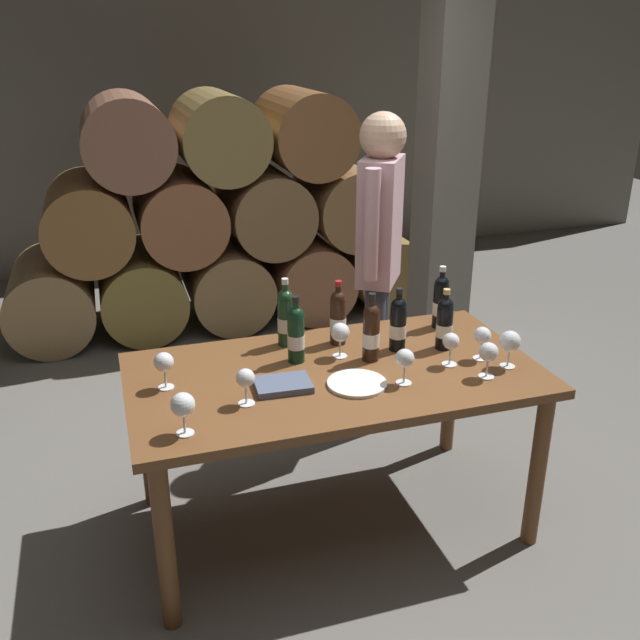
# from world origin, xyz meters

# --- Properties ---
(ground_plane) EXTENTS (14.00, 14.00, 0.00)m
(ground_plane) POSITION_xyz_m (0.00, 0.00, 0.00)
(ground_plane) COLOR #66635E
(cellar_back_wall) EXTENTS (10.00, 0.24, 2.80)m
(cellar_back_wall) POSITION_xyz_m (0.00, 4.20, 1.40)
(cellar_back_wall) COLOR slate
(cellar_back_wall) RESTS_ON ground_plane
(barrel_stack) EXTENTS (3.12, 0.90, 1.69)m
(barrel_stack) POSITION_xyz_m (0.00, 2.60, 0.75)
(barrel_stack) COLOR olive
(barrel_stack) RESTS_ON ground_plane
(stone_pillar) EXTENTS (0.32, 0.32, 2.60)m
(stone_pillar) POSITION_xyz_m (1.30, 1.60, 1.30)
(stone_pillar) COLOR slate
(stone_pillar) RESTS_ON ground_plane
(dining_table) EXTENTS (1.70, 0.90, 0.76)m
(dining_table) POSITION_xyz_m (0.00, 0.00, 0.67)
(dining_table) COLOR brown
(dining_table) RESTS_ON ground_plane
(wine_bottle_0) EXTENTS (0.07, 0.07, 0.28)m
(wine_bottle_0) POSITION_xyz_m (0.53, 0.07, 0.88)
(wine_bottle_0) COLOR black
(wine_bottle_0) RESTS_ON dining_table
(wine_bottle_1) EXTENTS (0.07, 0.07, 0.30)m
(wine_bottle_1) POSITION_xyz_m (0.63, 0.30, 0.89)
(wine_bottle_1) COLOR black
(wine_bottle_1) RESTS_ON dining_table
(wine_bottle_2) EXTENTS (0.07, 0.07, 0.30)m
(wine_bottle_2) POSITION_xyz_m (0.18, 0.06, 0.89)
(wine_bottle_2) COLOR black
(wine_bottle_2) RESTS_ON dining_table
(wine_bottle_3) EXTENTS (0.07, 0.07, 0.31)m
(wine_bottle_3) POSITION_xyz_m (-0.12, 0.32, 0.89)
(wine_bottle_3) COLOR #19381E
(wine_bottle_3) RESTS_ON dining_table
(wine_bottle_4) EXTENTS (0.07, 0.07, 0.29)m
(wine_bottle_4) POSITION_xyz_m (-0.13, 0.14, 0.89)
(wine_bottle_4) COLOR black
(wine_bottle_4) RESTS_ON dining_table
(wine_bottle_5) EXTENTS (0.07, 0.07, 0.30)m
(wine_bottle_5) POSITION_xyz_m (0.10, 0.26, 0.89)
(wine_bottle_5) COLOR black
(wine_bottle_5) RESTS_ON dining_table
(wine_bottle_6) EXTENTS (0.07, 0.07, 0.29)m
(wine_bottle_6) POSITION_xyz_m (0.33, 0.12, 0.88)
(wine_bottle_6) COLOR black
(wine_bottle_6) RESTS_ON dining_table
(wine_glass_0) EXTENTS (0.07, 0.07, 0.15)m
(wine_glass_0) POSITION_xyz_m (-0.41, -0.17, 0.86)
(wine_glass_0) COLOR white
(wine_glass_0) RESTS_ON dining_table
(wine_glass_1) EXTENTS (0.09, 0.09, 0.16)m
(wine_glass_1) POSITION_xyz_m (-0.66, -0.31, 0.87)
(wine_glass_1) COLOR white
(wine_glass_1) RESTS_ON dining_table
(wine_glass_2) EXTENTS (0.08, 0.08, 0.16)m
(wine_glass_2) POSITION_xyz_m (0.07, 0.12, 0.87)
(wine_glass_2) COLOR white
(wine_glass_2) RESTS_ON dining_table
(wine_glass_3) EXTENTS (0.08, 0.08, 0.15)m
(wine_glass_3) POSITION_xyz_m (0.57, -0.24, 0.87)
(wine_glass_3) COLOR white
(wine_glass_3) RESTS_ON dining_table
(wine_glass_4) EXTENTS (0.08, 0.08, 0.15)m
(wine_glass_4) POSITION_xyz_m (0.23, -0.19, 0.87)
(wine_glass_4) COLOR white
(wine_glass_4) RESTS_ON dining_table
(wine_glass_5) EXTENTS (0.09, 0.09, 0.16)m
(wine_glass_5) POSITION_xyz_m (0.70, -0.18, 0.87)
(wine_glass_5) COLOR white
(wine_glass_5) RESTS_ON dining_table
(wine_glass_6) EXTENTS (0.07, 0.07, 0.15)m
(wine_glass_6) POSITION_xyz_m (0.48, -0.09, 0.86)
(wine_glass_6) COLOR white
(wine_glass_6) RESTS_ON dining_table
(wine_glass_7) EXTENTS (0.08, 0.08, 0.15)m
(wine_glass_7) POSITION_xyz_m (-0.68, 0.06, 0.87)
(wine_glass_7) COLOR white
(wine_glass_7) RESTS_ON dining_table
(wine_glass_8) EXTENTS (0.07, 0.07, 0.15)m
(wine_glass_8) POSITION_xyz_m (0.63, -0.08, 0.87)
(wine_glass_8) COLOR white
(wine_glass_8) RESTS_ON dining_table
(tasting_notebook) EXTENTS (0.23, 0.17, 0.03)m
(tasting_notebook) POSITION_xyz_m (-0.24, -0.08, 0.77)
(tasting_notebook) COLOR #4C5670
(tasting_notebook) RESTS_ON dining_table
(serving_plate) EXTENTS (0.24, 0.24, 0.01)m
(serving_plate) POSITION_xyz_m (0.04, -0.15, 0.77)
(serving_plate) COLOR white
(serving_plate) RESTS_ON dining_table
(sommelier_presenting) EXTENTS (0.33, 0.43, 1.72)m
(sommelier_presenting) POSITION_xyz_m (0.50, 0.75, 1.04)
(sommelier_presenting) COLOR #383842
(sommelier_presenting) RESTS_ON ground_plane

